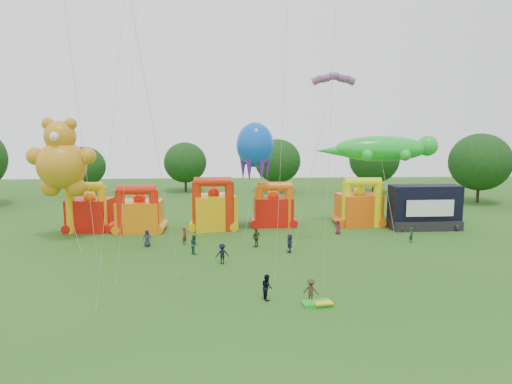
{
  "coord_description": "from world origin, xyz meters",
  "views": [
    {
      "loc": [
        0.25,
        -24.27,
        12.11
      ],
      "look_at": [
        2.36,
        18.0,
        5.86
      ],
      "focal_mm": 32.0,
      "sensor_mm": 36.0,
      "label": 1
    }
  ],
  "objects_px": {
    "bouncy_castle_0": "(90,212)",
    "spectator_4": "(256,237)",
    "teddy_bear_kite": "(65,181)",
    "spectator_0": "(147,238)",
    "bouncy_castle_2": "(214,209)",
    "gecko_kite": "(382,155)",
    "stage_trailer": "(425,208)",
    "octopus_kite": "(254,162)"
  },
  "relations": [
    {
      "from": "bouncy_castle_0",
      "to": "spectator_4",
      "type": "distance_m",
      "value": 20.45
    },
    {
      "from": "teddy_bear_kite",
      "to": "spectator_0",
      "type": "height_order",
      "value": "teddy_bear_kite"
    },
    {
      "from": "bouncy_castle_2",
      "to": "gecko_kite",
      "type": "distance_m",
      "value": 21.32
    },
    {
      "from": "teddy_bear_kite",
      "to": "bouncy_castle_0",
      "type": "bearing_deg",
      "value": 82.17
    },
    {
      "from": "stage_trailer",
      "to": "spectator_0",
      "type": "height_order",
      "value": "stage_trailer"
    },
    {
      "from": "spectator_0",
      "to": "bouncy_castle_0",
      "type": "bearing_deg",
      "value": 130.35
    },
    {
      "from": "teddy_bear_kite",
      "to": "spectator_4",
      "type": "distance_m",
      "value": 20.4
    },
    {
      "from": "gecko_kite",
      "to": "octopus_kite",
      "type": "bearing_deg",
      "value": -168.62
    },
    {
      "from": "spectator_4",
      "to": "bouncy_castle_0",
      "type": "bearing_deg",
      "value": -70.74
    },
    {
      "from": "octopus_kite",
      "to": "spectator_4",
      "type": "height_order",
      "value": "octopus_kite"
    },
    {
      "from": "teddy_bear_kite",
      "to": "spectator_4",
      "type": "relative_size",
      "value": 6.53
    },
    {
      "from": "bouncy_castle_2",
      "to": "spectator_4",
      "type": "xyz_separation_m",
      "value": [
        4.56,
        -8.23,
        -1.4
      ]
    },
    {
      "from": "bouncy_castle_0",
      "to": "stage_trailer",
      "type": "distance_m",
      "value": 38.88
    },
    {
      "from": "octopus_kite",
      "to": "spectator_4",
      "type": "distance_m",
      "value": 9.83
    },
    {
      "from": "spectator_0",
      "to": "bouncy_castle_2",
      "type": "bearing_deg",
      "value": 43.13
    },
    {
      "from": "spectator_4",
      "to": "teddy_bear_kite",
      "type": "bearing_deg",
      "value": -56.24
    },
    {
      "from": "bouncy_castle_2",
      "to": "spectator_0",
      "type": "height_order",
      "value": "bouncy_castle_2"
    },
    {
      "from": "bouncy_castle_0",
      "to": "gecko_kite",
      "type": "distance_m",
      "value": 35.15
    },
    {
      "from": "bouncy_castle_2",
      "to": "octopus_kite",
      "type": "bearing_deg",
      "value": -15.63
    },
    {
      "from": "bouncy_castle_2",
      "to": "stage_trailer",
      "type": "bearing_deg",
      "value": -2.35
    },
    {
      "from": "spectator_0",
      "to": "stage_trailer",
      "type": "bearing_deg",
      "value": 5.21
    },
    {
      "from": "bouncy_castle_2",
      "to": "gecko_kite",
      "type": "xyz_separation_m",
      "value": [
        20.33,
        1.86,
        6.14
      ]
    },
    {
      "from": "bouncy_castle_2",
      "to": "octopus_kite",
      "type": "relative_size",
      "value": 0.5
    },
    {
      "from": "bouncy_castle_2",
      "to": "gecko_kite",
      "type": "relative_size",
      "value": 0.41
    },
    {
      "from": "spectator_4",
      "to": "spectator_0",
      "type": "bearing_deg",
      "value": -51.34
    },
    {
      "from": "bouncy_castle_0",
      "to": "stage_trailer",
      "type": "relative_size",
      "value": 0.71
    },
    {
      "from": "bouncy_castle_2",
      "to": "teddy_bear_kite",
      "type": "bearing_deg",
      "value": -160.64
    },
    {
      "from": "bouncy_castle_2",
      "to": "spectator_0",
      "type": "xyz_separation_m",
      "value": [
        -6.35,
        -7.49,
        -1.53
      ]
    },
    {
      "from": "bouncy_castle_0",
      "to": "octopus_kite",
      "type": "xyz_separation_m",
      "value": [
        18.83,
        -1.13,
        5.74
      ]
    },
    {
      "from": "bouncy_castle_0",
      "to": "spectator_0",
      "type": "height_order",
      "value": "bouncy_castle_0"
    },
    {
      "from": "stage_trailer",
      "to": "bouncy_castle_2",
      "type": "bearing_deg",
      "value": 177.65
    },
    {
      "from": "bouncy_castle_2",
      "to": "spectator_4",
      "type": "relative_size",
      "value": 3.17
    },
    {
      "from": "spectator_0",
      "to": "teddy_bear_kite",
      "type": "bearing_deg",
      "value": 158.57
    },
    {
      "from": "bouncy_castle_0",
      "to": "spectator_0",
      "type": "bearing_deg",
      "value": -43.06
    },
    {
      "from": "gecko_kite",
      "to": "teddy_bear_kite",
      "type": "bearing_deg",
      "value": -168.61
    },
    {
      "from": "teddy_bear_kite",
      "to": "octopus_kite",
      "type": "relative_size",
      "value": 1.04
    },
    {
      "from": "bouncy_castle_2",
      "to": "octopus_kite",
      "type": "xyz_separation_m",
      "value": [
        4.64,
        -1.3,
        5.57
      ]
    },
    {
      "from": "teddy_bear_kite",
      "to": "gecko_kite",
      "type": "height_order",
      "value": "teddy_bear_kite"
    },
    {
      "from": "spectator_0",
      "to": "spectator_4",
      "type": "height_order",
      "value": "spectator_4"
    },
    {
      "from": "bouncy_castle_2",
      "to": "stage_trailer",
      "type": "relative_size",
      "value": 0.77
    },
    {
      "from": "stage_trailer",
      "to": "octopus_kite",
      "type": "height_order",
      "value": "octopus_kite"
    },
    {
      "from": "gecko_kite",
      "to": "spectator_0",
      "type": "height_order",
      "value": "gecko_kite"
    }
  ]
}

